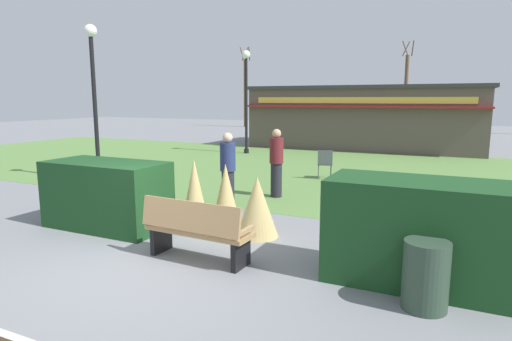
{
  "coord_description": "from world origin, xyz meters",
  "views": [
    {
      "loc": [
        4.11,
        -4.74,
        2.4
      ],
      "look_at": [
        0.27,
        3.39,
        0.91
      ],
      "focal_mm": 30.13,
      "sensor_mm": 36.0,
      "label": 1
    }
  ],
  "objects_px": {
    "tree_center_bg": "(406,91)",
    "cafe_chair_west": "(325,162)",
    "trash_bin": "(426,275)",
    "parked_car_center_slot": "(408,126)",
    "parked_car_west_slot": "(327,124)",
    "park_bench": "(196,230)",
    "person_standing": "(276,163)",
    "person_strolling": "(228,170)",
    "lamppost_mid": "(94,85)",
    "tree_left_bg": "(245,92)",
    "lamppost_far": "(246,90)",
    "food_kiosk": "(366,117)"
  },
  "relations": [
    {
      "from": "tree_center_bg",
      "to": "cafe_chair_west",
      "type": "bearing_deg",
      "value": -89.13
    },
    {
      "from": "trash_bin",
      "to": "parked_car_center_slot",
      "type": "relative_size",
      "value": 0.19
    },
    {
      "from": "parked_car_west_slot",
      "to": "park_bench",
      "type": "bearing_deg",
      "value": -78.33
    },
    {
      "from": "cafe_chair_west",
      "to": "person_standing",
      "type": "bearing_deg",
      "value": -97.87
    },
    {
      "from": "person_strolling",
      "to": "parked_car_center_slot",
      "type": "bearing_deg",
      "value": -155.64
    },
    {
      "from": "lamppost_mid",
      "to": "person_strolling",
      "type": "xyz_separation_m",
      "value": [
        5.09,
        -1.25,
        -1.95
      ]
    },
    {
      "from": "parked_car_center_slot",
      "to": "tree_left_bg",
      "type": "height_order",
      "value": "tree_left_bg"
    },
    {
      "from": "lamppost_mid",
      "to": "person_standing",
      "type": "xyz_separation_m",
      "value": [
        5.62,
        0.25,
        -1.95
      ]
    },
    {
      "from": "cafe_chair_west",
      "to": "tree_center_bg",
      "type": "height_order",
      "value": "tree_center_bg"
    },
    {
      "from": "person_standing",
      "to": "parked_car_west_slot",
      "type": "bearing_deg",
      "value": -166.96
    },
    {
      "from": "park_bench",
      "to": "tree_left_bg",
      "type": "distance_m",
      "value": 32.02
    },
    {
      "from": "cafe_chair_west",
      "to": "person_strolling",
      "type": "relative_size",
      "value": 0.53
    },
    {
      "from": "lamppost_far",
      "to": "parked_car_west_slot",
      "type": "distance_m",
      "value": 12.69
    },
    {
      "from": "lamppost_mid",
      "to": "tree_left_bg",
      "type": "height_order",
      "value": "tree_left_bg"
    },
    {
      "from": "cafe_chair_west",
      "to": "parked_car_west_slot",
      "type": "xyz_separation_m",
      "value": [
        -4.89,
        17.14,
        0.12
      ]
    },
    {
      "from": "cafe_chair_west",
      "to": "person_strolling",
      "type": "distance_m",
      "value": 4.5
    },
    {
      "from": "parked_car_west_slot",
      "to": "parked_car_center_slot",
      "type": "relative_size",
      "value": 1.01
    },
    {
      "from": "parked_car_west_slot",
      "to": "tree_center_bg",
      "type": "bearing_deg",
      "value": 52.78
    },
    {
      "from": "food_kiosk",
      "to": "tree_center_bg",
      "type": "xyz_separation_m",
      "value": [
        0.29,
        13.74,
        1.51
      ]
    },
    {
      "from": "parked_car_center_slot",
      "to": "person_strolling",
      "type": "bearing_deg",
      "value": -93.95
    },
    {
      "from": "person_standing",
      "to": "lamppost_far",
      "type": "bearing_deg",
      "value": -148.22
    },
    {
      "from": "lamppost_far",
      "to": "tree_center_bg",
      "type": "distance_m",
      "value": 19.05
    },
    {
      "from": "trash_bin",
      "to": "person_strolling",
      "type": "distance_m",
      "value": 5.32
    },
    {
      "from": "cafe_chair_west",
      "to": "parked_car_center_slot",
      "type": "distance_m",
      "value": 17.15
    },
    {
      "from": "person_standing",
      "to": "tree_center_bg",
      "type": "xyz_separation_m",
      "value": [
        0.05,
        25.99,
        2.18
      ]
    },
    {
      "from": "person_standing",
      "to": "tree_left_bg",
      "type": "relative_size",
      "value": 0.25
    },
    {
      "from": "cafe_chair_west",
      "to": "parked_car_west_slot",
      "type": "distance_m",
      "value": 17.82
    },
    {
      "from": "cafe_chair_west",
      "to": "tree_center_bg",
      "type": "bearing_deg",
      "value": 90.87
    },
    {
      "from": "lamppost_far",
      "to": "tree_center_bg",
      "type": "bearing_deg",
      "value": 75.92
    },
    {
      "from": "lamppost_far",
      "to": "trash_bin",
      "type": "relative_size",
      "value": 5.54
    },
    {
      "from": "person_strolling",
      "to": "tree_center_bg",
      "type": "relative_size",
      "value": 0.25
    },
    {
      "from": "parked_car_west_slot",
      "to": "parked_car_center_slot",
      "type": "distance_m",
      "value": 5.45
    },
    {
      "from": "lamppost_mid",
      "to": "trash_bin",
      "type": "xyz_separation_m",
      "value": [
        9.39,
        -4.35,
        -2.41
      ]
    },
    {
      "from": "trash_bin",
      "to": "parked_car_center_slot",
      "type": "bearing_deg",
      "value": 96.53
    },
    {
      "from": "cafe_chair_west",
      "to": "tree_center_bg",
      "type": "relative_size",
      "value": 0.13
    },
    {
      "from": "tree_center_bg",
      "to": "park_bench",
      "type": "bearing_deg",
      "value": -89.02
    },
    {
      "from": "parked_car_west_slot",
      "to": "lamppost_far",
      "type": "bearing_deg",
      "value": -90.44
    },
    {
      "from": "lamppost_far",
      "to": "food_kiosk",
      "type": "xyz_separation_m",
      "value": [
        4.34,
        4.74,
        -1.29
      ]
    },
    {
      "from": "food_kiosk",
      "to": "person_standing",
      "type": "xyz_separation_m",
      "value": [
        0.24,
        -12.26,
        -0.67
      ]
    },
    {
      "from": "cafe_chair_west",
      "to": "parked_car_west_slot",
      "type": "bearing_deg",
      "value": 105.91
    },
    {
      "from": "trash_bin",
      "to": "food_kiosk",
      "type": "distance_m",
      "value": 17.37
    },
    {
      "from": "lamppost_mid",
      "to": "person_strolling",
      "type": "bearing_deg",
      "value": -13.84
    },
    {
      "from": "cafe_chair_west",
      "to": "tree_left_bg",
      "type": "xyz_separation_m",
      "value": [
        -13.49,
        21.49,
        2.52
      ]
    },
    {
      "from": "lamppost_far",
      "to": "tree_left_bg",
      "type": "height_order",
      "value": "tree_left_bg"
    },
    {
      "from": "park_bench",
      "to": "lamppost_far",
      "type": "bearing_deg",
      "value": 113.25
    },
    {
      "from": "park_bench",
      "to": "tree_center_bg",
      "type": "bearing_deg",
      "value": 90.98
    },
    {
      "from": "tree_center_bg",
      "to": "person_strolling",
      "type": "bearing_deg",
      "value": -91.2
    },
    {
      "from": "cafe_chair_west",
      "to": "food_kiosk",
      "type": "bearing_deg",
      "value": 93.92
    },
    {
      "from": "tree_center_bg",
      "to": "lamppost_mid",
      "type": "bearing_deg",
      "value": -102.18
    },
    {
      "from": "lamppost_mid",
      "to": "person_strolling",
      "type": "distance_m",
      "value": 5.6
    }
  ]
}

